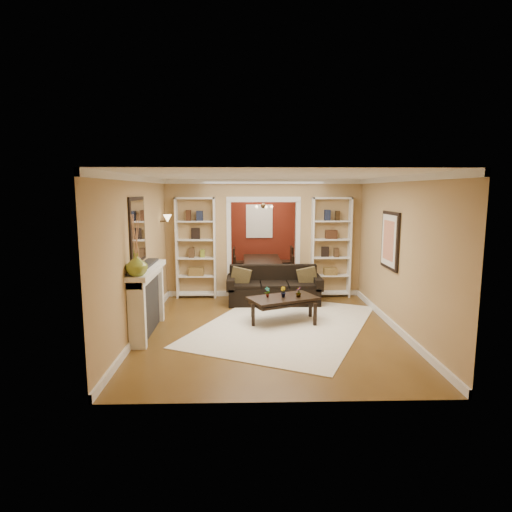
{
  "coord_description": "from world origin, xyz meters",
  "views": [
    {
      "loc": [
        -0.44,
        -8.68,
        2.46
      ],
      "look_at": [
        -0.22,
        -0.8,
        1.24
      ],
      "focal_mm": 30.0,
      "sensor_mm": 36.0,
      "label": 1
    }
  ],
  "objects_px": {
    "coffee_table": "(283,309)",
    "dining_table": "(263,270)",
    "sofa": "(274,285)",
    "bookshelf_right": "(331,248)",
    "fireplace": "(149,301)",
    "bookshelf_left": "(196,248)"
  },
  "relations": [
    {
      "from": "bookshelf_right",
      "to": "sofa",
      "type": "bearing_deg",
      "value": -156.73
    },
    {
      "from": "bookshelf_right",
      "to": "dining_table",
      "type": "bearing_deg",
      "value": 131.45
    },
    {
      "from": "coffee_table",
      "to": "sofa",
      "type": "bearing_deg",
      "value": 68.84
    },
    {
      "from": "bookshelf_left",
      "to": "bookshelf_right",
      "type": "relative_size",
      "value": 1.0
    },
    {
      "from": "sofa",
      "to": "coffee_table",
      "type": "xyz_separation_m",
      "value": [
        0.08,
        -1.35,
        -0.16
      ]
    },
    {
      "from": "coffee_table",
      "to": "dining_table",
      "type": "distance_m",
      "value": 3.62
    },
    {
      "from": "sofa",
      "to": "fireplace",
      "type": "distance_m",
      "value": 3.01
    },
    {
      "from": "sofa",
      "to": "bookshelf_left",
      "type": "bearing_deg",
      "value": 161.67
    },
    {
      "from": "bookshelf_left",
      "to": "bookshelf_right",
      "type": "xyz_separation_m",
      "value": [
        3.1,
        0.0,
        0.0
      ]
    },
    {
      "from": "sofa",
      "to": "bookshelf_right",
      "type": "distance_m",
      "value": 1.65
    },
    {
      "from": "sofa",
      "to": "bookshelf_left",
      "type": "xyz_separation_m",
      "value": [
        -1.75,
        0.58,
        0.75
      ]
    },
    {
      "from": "coffee_table",
      "to": "bookshelf_left",
      "type": "height_order",
      "value": "bookshelf_left"
    },
    {
      "from": "bookshelf_right",
      "to": "dining_table",
      "type": "relative_size",
      "value": 1.3
    },
    {
      "from": "dining_table",
      "to": "sofa",
      "type": "bearing_deg",
      "value": -176.54
    },
    {
      "from": "sofa",
      "to": "fireplace",
      "type": "height_order",
      "value": "fireplace"
    },
    {
      "from": "fireplace",
      "to": "dining_table",
      "type": "xyz_separation_m",
      "value": [
        2.15,
        4.21,
        -0.27
      ]
    },
    {
      "from": "sofa",
      "to": "coffee_table",
      "type": "distance_m",
      "value": 1.36
    },
    {
      "from": "dining_table",
      "to": "fireplace",
      "type": "bearing_deg",
      "value": 152.92
    },
    {
      "from": "bookshelf_left",
      "to": "bookshelf_right",
      "type": "distance_m",
      "value": 3.1
    },
    {
      "from": "bookshelf_left",
      "to": "bookshelf_right",
      "type": "bearing_deg",
      "value": 0.0
    },
    {
      "from": "bookshelf_left",
      "to": "fireplace",
      "type": "xyz_separation_m",
      "value": [
        -0.54,
        -2.53,
        -0.57
      ]
    },
    {
      "from": "bookshelf_right",
      "to": "fireplace",
      "type": "height_order",
      "value": "bookshelf_right"
    }
  ]
}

